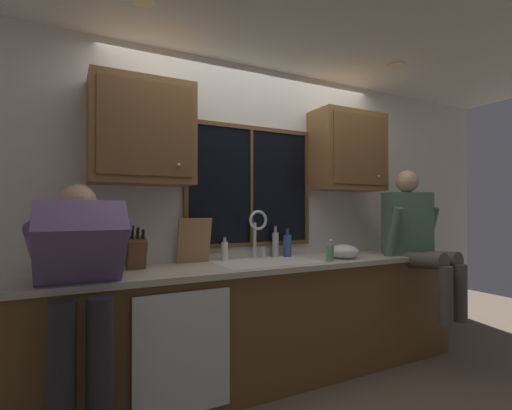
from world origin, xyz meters
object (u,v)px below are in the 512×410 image
Objects in this scene: knife_block at (136,253)px; bottle_green_glass at (225,251)px; person_standing at (80,282)px; person_sitting_on_counter at (417,235)px; cutting_board at (194,241)px; bottle_amber_small at (275,244)px; soap_dispenser at (330,253)px; mixing_bowl at (344,252)px; bottle_tall_clear at (287,245)px.

knife_block is 1.62× the size of bottle_green_glass.
person_standing reaches higher than bottle_green_glass.
person_standing is 4.61× the size of knife_block.
cutting_board is (-1.88, 0.48, -0.01)m from person_sitting_on_counter.
person_sitting_on_counter is 4.63× the size of bottle_amber_small.
bottle_green_glass is at bearing 150.19° from soap_dispenser.
cutting_board is (0.80, 0.49, 0.16)m from person_standing.
person_sitting_on_counter is at bearing -16.53° from bottle_green_glass.
mixing_bowl is at bearing -7.79° from knife_block.
person_standing reaches higher than cutting_board.
bottle_amber_small is at bearing 1.73° from cutting_board.
mixing_bowl is at bearing -15.11° from cutting_board.
soap_dispenser is at bearing -61.28° from bottle_amber_small.
bottle_amber_small is (-0.09, 0.04, 0.01)m from bottle_tall_clear.
bottle_amber_small is (-0.24, 0.44, 0.05)m from soap_dispenser.
cutting_board is 1.28× the size of bottle_amber_small.
person_standing is at bearing -161.45° from bottle_amber_small.
mixing_bowl is at bearing -36.76° from bottle_amber_small.
bottle_green_glass is at bearing 161.20° from mixing_bowl.
bottle_tall_clear is at bearing 110.39° from soap_dispenser.
bottle_green_glass is 0.80× the size of bottle_tall_clear.
person_sitting_on_counter is 1.25m from bottle_amber_small.
knife_block is at bearing 172.21° from mixing_bowl.
bottle_amber_small is (0.48, 0.02, 0.03)m from bottle_green_glass.
mixing_bowl is 1.40× the size of soap_dispenser.
knife_block is 1.33× the size of mixing_bowl.
person_sitting_on_counter reaches higher than cutting_board.
person_standing is at bearing -179.81° from person_sitting_on_counter.
person_sitting_on_counter reaches higher than bottle_green_glass.
bottle_green_glass is (-1.63, 0.48, -0.10)m from person_sitting_on_counter.
cutting_board is at bearing 164.89° from mixing_bowl.
bottle_amber_small is at bearing 154.84° from bottle_tall_clear.
bottle_green_glass reaches higher than soap_dispenser.
soap_dispenser is (1.77, 0.08, 0.05)m from person_standing.
soap_dispenser is at bearing -12.59° from knife_block.
cutting_board reaches higher than mixing_bowl.
person_sitting_on_counter is at bearing 0.19° from person_standing.
knife_block reaches higher than bottle_green_glass.
knife_block is at bearing -174.14° from bottle_amber_small.
knife_block is 1.45m from soap_dispenser.
bottle_green_glass is 0.48m from bottle_amber_small.
bottle_tall_clear is at bearing 16.15° from person_standing.
soap_dispenser is at bearing -29.81° from bottle_green_glass.
bottle_tall_clear is (1.27, 0.08, -0.01)m from knife_block.
bottle_green_glass is at bearing -177.20° from bottle_amber_small.
cutting_board is 0.73m from bottle_amber_small.
bottle_amber_small reaches higher than bottle_tall_clear.
person_standing is 1.62m from bottle_amber_small.
cutting_board is at bearing -178.27° from bottle_amber_small.
bottle_green_glass is (-0.72, 0.41, 0.02)m from soap_dispenser.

